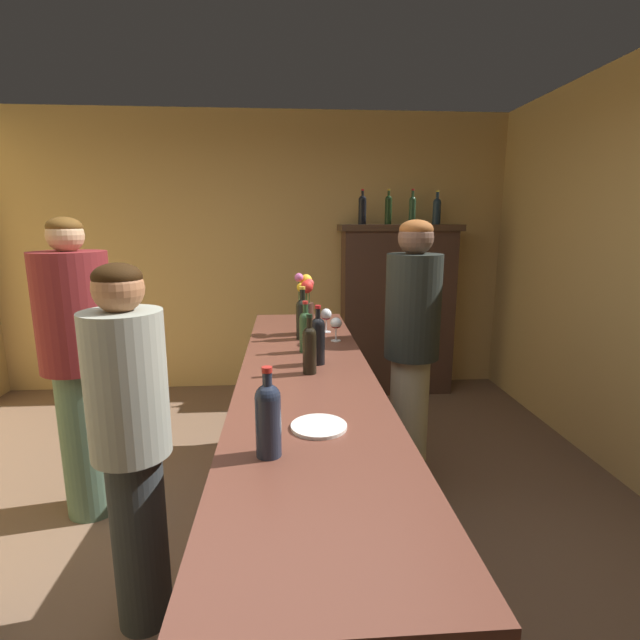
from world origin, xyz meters
name	(u,v)px	position (x,y,z in m)	size (l,w,h in m)	color
floor	(223,589)	(0.00, 0.00, 0.00)	(7.31, 7.31, 0.00)	brown
wall_back	(255,254)	(0.00, 2.87, 1.36)	(5.11, 0.12, 2.72)	tan
bar_counter	(307,468)	(0.40, 0.19, 0.49)	(0.63, 2.86, 0.98)	brown
display_cabinet	(397,306)	(1.40, 2.58, 0.86)	(1.15, 0.41, 1.65)	#412A21
wine_bottle_chardonnay	(268,416)	(0.26, -0.59, 1.11)	(0.08, 0.08, 0.28)	#1F2636
wine_bottle_merlot	(305,330)	(0.41, 0.56, 1.11)	(0.07, 0.07, 0.28)	#294928
wine_bottle_malbec	(310,347)	(0.42, 0.19, 1.11)	(0.06, 0.06, 0.28)	black
wine_bottle_rose	(318,338)	(0.47, 0.33, 1.11)	(0.07, 0.07, 0.30)	black
wine_bottle_riesling	(303,316)	(0.41, 0.85, 1.12)	(0.08, 0.08, 0.32)	black
wine_glass_front	(336,324)	(0.60, 0.78, 1.08)	(0.07, 0.07, 0.14)	white
wine_glass_mid	(326,316)	(0.57, 1.02, 1.09)	(0.07, 0.07, 0.15)	white
flower_arrangement	(305,304)	(0.43, 0.99, 1.17)	(0.12, 0.14, 0.38)	#482A1F
cheese_plate	(319,426)	(0.42, -0.41, 0.99)	(0.19, 0.19, 0.01)	white
display_bottle_left	(362,209)	(1.04, 2.58, 1.80)	(0.07, 0.07, 0.32)	black
display_bottle_midleft	(388,208)	(1.28, 2.58, 1.80)	(0.06, 0.06, 0.33)	black
display_bottle_center	(412,209)	(1.51, 2.58, 1.80)	(0.06, 0.06, 0.33)	#25462C
display_bottle_midright	(437,210)	(1.75, 2.58, 1.79)	(0.08, 0.08, 0.32)	#1D2E3C
patron_tall	(79,360)	(-0.84, 0.68, 0.93)	(0.39, 0.39, 1.70)	#506C54
patron_in_grey	(131,435)	(-0.30, -0.14, 0.85)	(0.31, 0.31, 1.53)	#2B3032
bartender	(411,345)	(1.07, 0.81, 0.94)	(0.33, 0.33, 1.69)	#B6B18A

